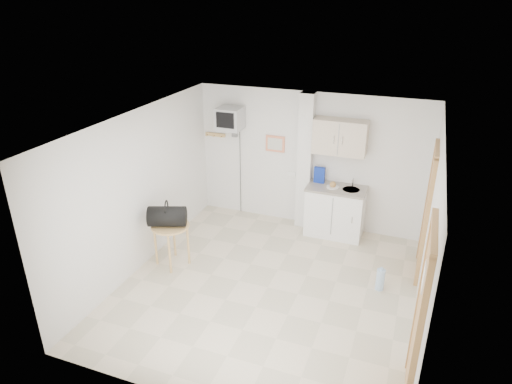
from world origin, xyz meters
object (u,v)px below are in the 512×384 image
at_px(duffel_bag, 167,216).
at_px(water_bottle, 380,279).
at_px(crt_television, 230,119).
at_px(round_table, 171,231).

relative_size(duffel_bag, water_bottle, 1.73).
distance_m(crt_television, water_bottle, 3.80).
height_order(crt_television, round_table, crt_television).
bearing_deg(crt_television, round_table, -95.86).
xyz_separation_m(crt_television, water_bottle, (3.02, -1.48, -1.77)).
height_order(crt_television, duffel_bag, crt_television).
relative_size(round_table, duffel_bag, 1.09).
bearing_deg(round_table, duffel_bag, -129.88).
relative_size(round_table, water_bottle, 1.89).
relative_size(crt_television, water_bottle, 5.71).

